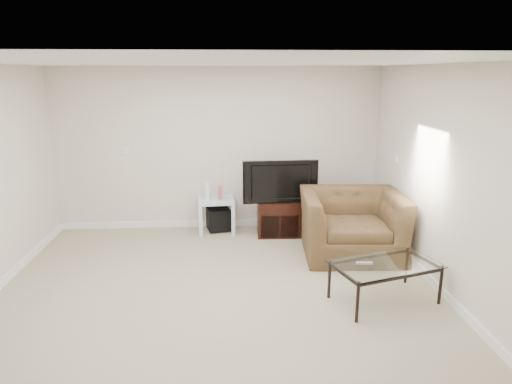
{
  "coord_description": "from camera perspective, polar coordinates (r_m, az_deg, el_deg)",
  "views": [
    {
      "loc": [
        0.13,
        -4.52,
        2.41
      ],
      "look_at": [
        0.5,
        1.2,
        0.9
      ],
      "focal_mm": 32.0,
      "sensor_mm": 36.0,
      "label": 1
    }
  ],
  "objects": [
    {
      "name": "floor",
      "position": [
        5.12,
        -4.85,
        -13.36
      ],
      "size": [
        5.0,
        5.0,
        0.0
      ],
      "primitive_type": "plane",
      "color": "tan",
      "rests_on": "ground"
    },
    {
      "name": "ceiling",
      "position": [
        4.52,
        -5.56,
        15.84
      ],
      "size": [
        5.0,
        5.0,
        0.0
      ],
      "primitive_type": "plane",
      "color": "white",
      "rests_on": "ground"
    },
    {
      "name": "wall_back",
      "position": [
        7.11,
        -4.72,
        5.33
      ],
      "size": [
        5.0,
        0.02,
        2.5
      ],
      "primitive_type": "cube",
      "color": "silver",
      "rests_on": "ground"
    },
    {
      "name": "wall_right",
      "position": [
        5.23,
        23.35,
        0.73
      ],
      "size": [
        0.02,
        5.0,
        2.5
      ],
      "primitive_type": "cube",
      "color": "silver",
      "rests_on": "ground"
    },
    {
      "name": "plate_back",
      "position": [
        7.26,
        -15.88,
        5.01
      ],
      "size": [
        0.12,
        0.02,
        0.12
      ],
      "primitive_type": "cube",
      "color": "white",
      "rests_on": "wall_back"
    },
    {
      "name": "plate_right_switch",
      "position": [
        6.66,
        17.15,
        4.07
      ],
      "size": [
        0.02,
        0.09,
        0.13
      ],
      "primitive_type": "cube",
      "color": "white",
      "rests_on": "wall_right"
    },
    {
      "name": "plate_right_outlet",
      "position": [
        6.62,
        17.43,
        -4.52
      ],
      "size": [
        0.02,
        0.08,
        0.12
      ],
      "primitive_type": "cube",
      "color": "white",
      "rests_on": "wall_right"
    },
    {
      "name": "tv_stand",
      "position": [
        6.95,
        2.84,
        -3.19
      ],
      "size": [
        0.66,
        0.46,
        0.54
      ],
      "primitive_type": null,
      "rotation": [
        0.0,
        0.0,
        -0.02
      ],
      "color": "black",
      "rests_on": "floor"
    },
    {
      "name": "dvd_player",
      "position": [
        6.86,
        2.89,
        -1.86
      ],
      "size": [
        0.38,
        0.27,
        0.05
      ],
      "primitive_type": "cube",
      "rotation": [
        0.0,
        0.0,
        -0.02
      ],
      "color": "black",
      "rests_on": "tv_stand"
    },
    {
      "name": "television",
      "position": [
        6.77,
        2.92,
        1.48
      ],
      "size": [
        1.03,
        0.24,
        0.64
      ],
      "primitive_type": "imported",
      "rotation": [
        0.0,
        0.0,
        0.03
      ],
      "color": "black",
      "rests_on": "tv_stand"
    },
    {
      "name": "side_table",
      "position": [
        7.13,
        -4.99,
        -2.84
      ],
      "size": [
        0.58,
        0.58,
        0.52
      ],
      "primitive_type": null,
      "rotation": [
        0.0,
        0.0,
        0.06
      ],
      "color": "silver",
      "rests_on": "floor"
    },
    {
      "name": "subwoofer",
      "position": [
        7.18,
        -4.72,
        -3.35
      ],
      "size": [
        0.4,
        0.4,
        0.34
      ],
      "primitive_type": "cube",
      "rotation": [
        0.0,
        0.0,
        0.22
      ],
      "color": "black",
      "rests_on": "floor"
    },
    {
      "name": "game_console",
      "position": [
        7.0,
        -6.11,
        0.04
      ],
      "size": [
        0.06,
        0.18,
        0.24
      ],
      "primitive_type": "cube",
      "rotation": [
        0.0,
        0.0,
        0.03
      ],
      "color": "white",
      "rests_on": "side_table"
    },
    {
      "name": "game_case",
      "position": [
        7.01,
        -4.51,
        -0.03
      ],
      "size": [
        0.06,
        0.16,
        0.21
      ],
      "primitive_type": "cube",
      "rotation": [
        0.0,
        0.0,
        0.06
      ],
      "color": "#CC4C4C",
      "rests_on": "side_table"
    },
    {
      "name": "recliner",
      "position": [
        6.23,
        11.93,
        -2.68
      ],
      "size": [
        1.38,
        0.95,
        1.15
      ],
      "primitive_type": "imported",
      "rotation": [
        0.0,
        0.0,
        -0.07
      ],
      "color": "brown",
      "rests_on": "floor"
    },
    {
      "name": "coffee_table",
      "position": [
        5.19,
        15.73,
        -10.81
      ],
      "size": [
        1.25,
        0.93,
        0.43
      ],
      "primitive_type": null,
      "rotation": [
        0.0,
        0.0,
        0.3
      ],
      "color": "black",
      "rests_on": "floor"
    },
    {
      "name": "remote",
      "position": [
        5.03,
        13.38,
        -8.64
      ],
      "size": [
        0.17,
        0.05,
        0.02
      ],
      "primitive_type": "cube",
      "rotation": [
        0.0,
        0.0,
        -0.03
      ],
      "color": "#B2B2B7",
      "rests_on": "coffee_table"
    }
  ]
}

